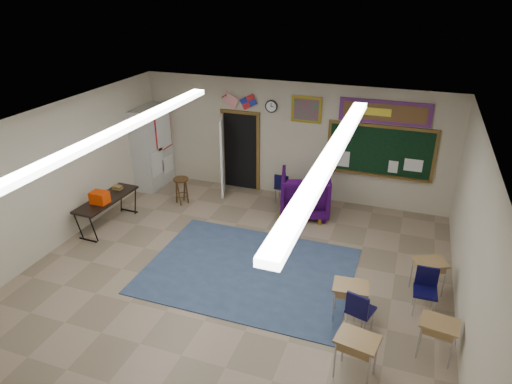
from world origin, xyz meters
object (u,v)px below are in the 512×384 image
(student_desk_front_left, at_px, (349,300))
(wingback_armchair, at_px, (305,193))
(wooden_stool, at_px, (182,190))
(student_desk_front_right, at_px, (428,275))
(folding_table, at_px, (108,211))

(student_desk_front_left, bearing_deg, wingback_armchair, 110.15)
(wingback_armchair, xyz_separation_m, wooden_stool, (-3.09, -0.51, -0.18))
(student_desk_front_right, bearing_deg, folding_table, 153.37)
(wingback_armchair, bearing_deg, folding_table, 12.73)
(student_desk_front_left, bearing_deg, folding_table, 161.71)
(student_desk_front_left, relative_size, student_desk_front_right, 1.01)
(wooden_stool, bearing_deg, folding_table, -122.79)
(wingback_armchair, xyz_separation_m, student_desk_front_left, (1.64, -3.51, -0.15))
(folding_table, bearing_deg, student_desk_front_right, 1.16)
(wingback_armchair, distance_m, wooden_stool, 3.14)
(student_desk_front_left, relative_size, wooden_stool, 1.01)
(folding_table, xyz_separation_m, wooden_stool, (1.05, 1.62, -0.03))
(wingback_armchair, height_order, folding_table, wingback_armchair)
(student_desk_front_right, xyz_separation_m, wooden_stool, (-5.97, 1.78, -0.02))
(wingback_armchair, bearing_deg, student_desk_front_left, 100.51)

